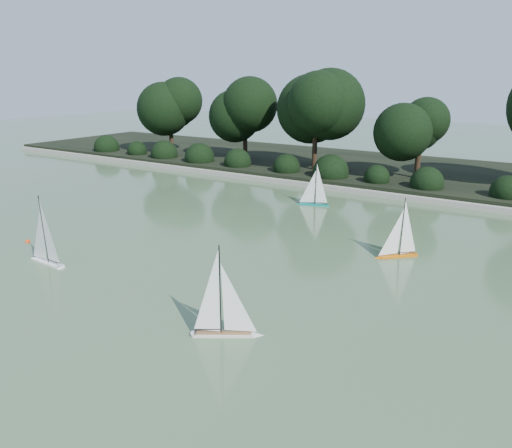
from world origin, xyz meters
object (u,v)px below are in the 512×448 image
object	(u,v)px
sailboat_white_a	(44,252)
sailboat_teal	(311,198)
sailboat_white_b	(229,321)
sailboat_orange	(395,247)
race_buoy	(28,242)

from	to	relation	value
sailboat_white_a	sailboat_teal	bearing A→B (deg)	71.84
sailboat_white_a	sailboat_white_b	bearing A→B (deg)	-4.05
sailboat_teal	sailboat_orange	bearing A→B (deg)	-40.70
sailboat_white_b	race_buoy	bearing A→B (deg)	171.69
sailboat_white_b	sailboat_white_a	bearing A→B (deg)	175.95
sailboat_orange	race_buoy	size ratio (longest dim) A/B	11.52
sailboat_orange	sailboat_white_b	bearing A→B (deg)	-101.82
sailboat_white_a	sailboat_orange	size ratio (longest dim) A/B	1.12
sailboat_white_a	sailboat_white_b	world-z (taller)	sailboat_white_a
sailboat_white_a	sailboat_orange	bearing A→B (deg)	35.81
sailboat_teal	sailboat_white_b	bearing A→B (deg)	-71.52
sailboat_white_a	sailboat_teal	xyz separation A→B (m)	(2.56, 7.80, -0.03)
sailboat_teal	race_buoy	bearing A→B (deg)	-120.28
sailboat_white_a	sailboat_white_b	size ratio (longest dim) A/B	1.02
race_buoy	sailboat_teal	bearing A→B (deg)	59.72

